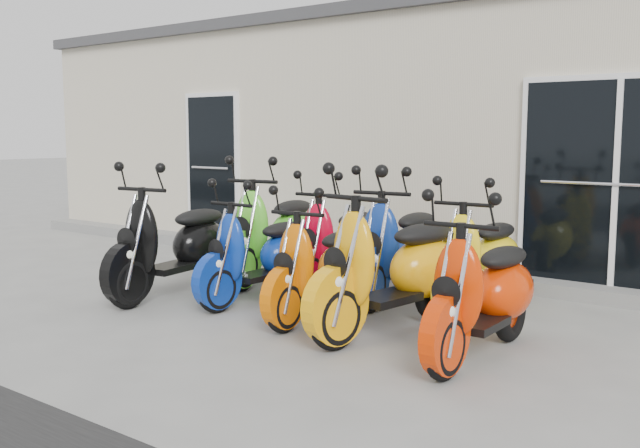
# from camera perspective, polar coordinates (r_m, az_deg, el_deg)

# --- Properties ---
(ground) EXTENTS (80.00, 80.00, 0.00)m
(ground) POSITION_cam_1_polar(r_m,az_deg,el_deg) (7.28, -2.86, -6.35)
(ground) COLOR gray
(ground) RESTS_ON ground
(building) EXTENTS (14.00, 6.00, 3.20)m
(building) POSITION_cam_1_polar(r_m,az_deg,el_deg) (11.56, 13.94, 6.51)
(building) COLOR beige
(building) RESTS_ON ground
(roof_cap) EXTENTS (14.20, 6.20, 0.16)m
(roof_cap) POSITION_cam_1_polar(r_m,az_deg,el_deg) (11.66, 14.21, 14.79)
(roof_cap) COLOR #3F3F42
(roof_cap) RESTS_ON building
(front_step) EXTENTS (14.00, 0.40, 0.15)m
(front_step) POSITION_cam_1_polar(r_m,az_deg,el_deg) (8.87, 5.53, -3.40)
(front_step) COLOR gray
(front_step) RESTS_ON ground
(door_left) EXTENTS (1.07, 0.08, 2.22)m
(door_left) POSITION_cam_1_polar(r_m,az_deg,el_deg) (10.85, -8.57, 4.81)
(door_left) COLOR black
(door_left) RESTS_ON front_step
(door_right) EXTENTS (2.02, 0.08, 2.22)m
(door_right) POSITION_cam_1_polar(r_m,az_deg,el_deg) (7.85, 22.67, 3.41)
(door_right) COLOR black
(door_right) RESTS_ON front_step
(scooter_front_black) EXTENTS (0.93, 2.02, 1.44)m
(scooter_front_black) POSITION_cam_1_polar(r_m,az_deg,el_deg) (7.63, -11.67, -0.36)
(scooter_front_black) COLOR black
(scooter_front_black) RESTS_ON ground
(scooter_front_blue) EXTENTS (0.71, 1.76, 1.28)m
(scooter_front_blue) POSITION_cam_1_polar(r_m,az_deg,el_deg) (7.23, -4.81, -1.28)
(scooter_front_blue) COLOR #0C3099
(scooter_front_blue) RESTS_ON ground
(scooter_front_orange_a) EXTENTS (0.72, 1.74, 1.26)m
(scooter_front_orange_a) POSITION_cam_1_polar(r_m,az_deg,el_deg) (6.56, 0.15, -2.21)
(scooter_front_orange_a) COLOR #DC6102
(scooter_front_orange_a) RESTS_ON ground
(scooter_front_orange_b) EXTENTS (1.03, 2.10, 1.48)m
(scooter_front_orange_b) POSITION_cam_1_polar(r_m,az_deg,el_deg) (6.08, 5.80, -1.96)
(scooter_front_orange_b) COLOR #FFAC0C
(scooter_front_orange_b) RESTS_ON ground
(scooter_front_red) EXTENTS (0.66, 1.80, 1.32)m
(scooter_front_red) POSITION_cam_1_polar(r_m,az_deg,el_deg) (5.52, 12.94, -3.88)
(scooter_front_red) COLOR red
(scooter_front_red) RESTS_ON ground
(scooter_back_green) EXTENTS (1.03, 2.08, 1.47)m
(scooter_back_green) POSITION_cam_1_polar(r_m,az_deg,el_deg) (8.27, -3.68, 0.48)
(scooter_back_green) COLOR #5AD42C
(scooter_back_green) RESTS_ON ground
(scooter_back_red) EXTENTS (0.79, 1.84, 1.33)m
(scooter_back_red) POSITION_cam_1_polar(r_m,az_deg,el_deg) (7.84, 1.52, -0.42)
(scooter_back_red) COLOR #BC041F
(scooter_back_red) RESTS_ON ground
(scooter_back_blue) EXTENTS (0.87, 1.96, 1.41)m
(scooter_back_blue) POSITION_cam_1_polar(r_m,az_deg,el_deg) (7.35, 6.43, -0.66)
(scooter_back_blue) COLOR navy
(scooter_back_blue) RESTS_ON ground
(scooter_back_yellow) EXTENTS (0.69, 1.81, 1.33)m
(scooter_back_yellow) POSITION_cam_1_polar(r_m,az_deg,el_deg) (7.01, 12.71, -1.50)
(scooter_back_yellow) COLOR yellow
(scooter_back_yellow) RESTS_ON ground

